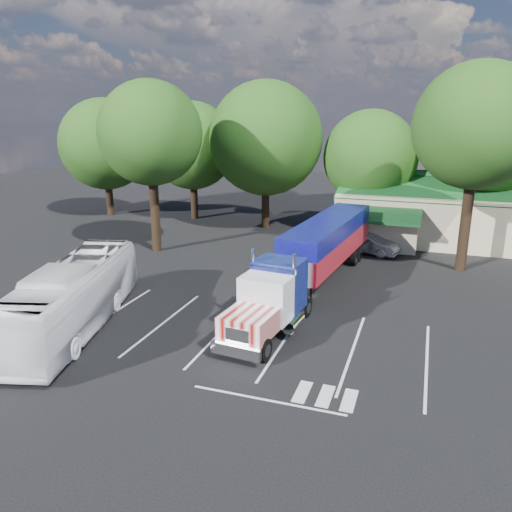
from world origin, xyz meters
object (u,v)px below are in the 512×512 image
(silver_sedan, at_px, (368,243))
(bicycle, at_px, (306,268))
(semi_truck, at_px, (316,253))
(woman, at_px, (261,308))
(tour_bus, at_px, (73,297))

(silver_sedan, bearing_deg, bicycle, 168.19)
(silver_sedan, bearing_deg, semi_truck, -178.35)
(woman, height_order, silver_sedan, woman)
(semi_truck, relative_size, tour_bus, 1.62)
(tour_bus, relative_size, silver_sedan, 2.54)
(bicycle, bearing_deg, silver_sedan, 47.54)
(semi_truck, height_order, woman, semi_truck)
(woman, bearing_deg, semi_truck, -36.56)
(semi_truck, distance_m, woman, 6.48)
(bicycle, bearing_deg, semi_truck, -81.42)
(bicycle, relative_size, tour_bus, 0.15)
(bicycle, relative_size, silver_sedan, 0.37)
(woman, xyz_separation_m, bicycle, (0.20, 8.71, -0.51))
(tour_bus, bearing_deg, silver_sedan, 41.39)
(woman, bearing_deg, tour_bus, 86.90)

